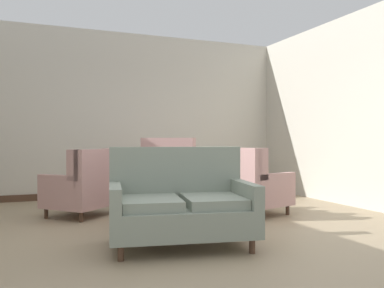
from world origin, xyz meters
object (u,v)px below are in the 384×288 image
at_px(armchair_far_left, 85,187).
at_px(coffee_table, 169,191).
at_px(settee, 181,206).
at_px(armchair_near_window, 251,186).
at_px(porcelain_vase, 170,172).
at_px(armchair_foreground_right, 172,180).

bearing_deg(armchair_far_left, coffee_table, 89.51).
xyz_separation_m(coffee_table, armchair_far_left, (-0.91, 1.02, -0.02)).
bearing_deg(settee, coffee_table, 89.11).
distance_m(coffee_table, settee, 0.99).
bearing_deg(armchair_far_left, armchair_near_window, 118.57).
xyz_separation_m(porcelain_vase, settee, (-0.20, -0.93, -0.28)).
bearing_deg(settee, armchair_near_window, 48.71).
bearing_deg(settee, armchair_far_left, 120.25).
bearing_deg(porcelain_vase, settee, -102.07).
bearing_deg(armchair_foreground_right, settee, 106.34).
bearing_deg(armchair_near_window, settee, 112.88).
distance_m(coffee_table, armchair_far_left, 1.37).
height_order(coffee_table, armchair_foreground_right, armchair_foreground_right).
bearing_deg(armchair_near_window, coffee_table, 84.71).
distance_m(coffee_table, armchair_near_window, 1.36).
bearing_deg(armchair_foreground_right, coffee_table, 101.87).
bearing_deg(porcelain_vase, armchair_foreground_right, 70.22).
height_order(coffee_table, settee, settee).
relative_size(coffee_table, armchair_far_left, 0.84).
bearing_deg(armchair_foreground_right, armchair_far_left, 35.48).
height_order(porcelain_vase, armchair_near_window, armchair_near_window).
height_order(coffee_table, armchair_near_window, armchair_near_window).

